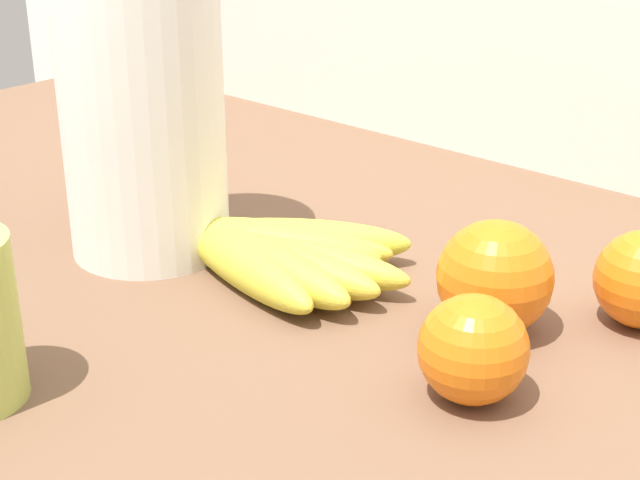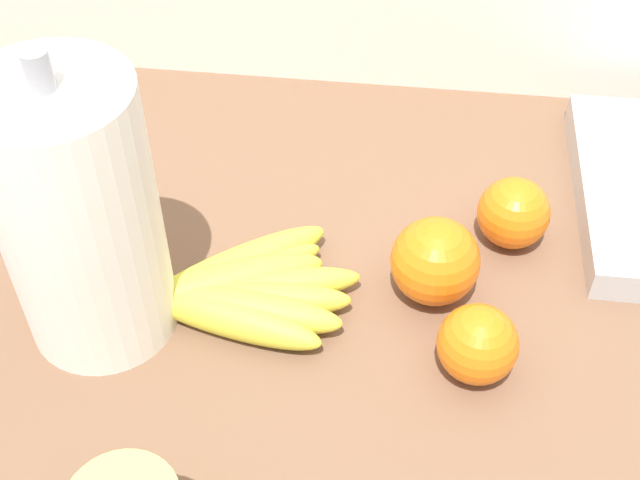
% 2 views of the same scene
% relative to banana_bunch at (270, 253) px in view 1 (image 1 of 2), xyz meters
% --- Properties ---
extents(wall_back, '(1.95, 0.06, 1.30)m').
position_rel_banana_bunch_xyz_m(wall_back, '(0.13, 0.38, -0.27)').
color(wall_back, silver).
rests_on(wall_back, ground).
extents(banana_bunch, '(0.21, 0.16, 0.04)m').
position_rel_banana_bunch_xyz_m(banana_bunch, '(0.00, 0.00, 0.00)').
color(banana_bunch, gold).
rests_on(banana_bunch, counter).
extents(orange_back_right, '(0.08, 0.08, 0.08)m').
position_rel_banana_bunch_xyz_m(orange_back_right, '(0.17, 0.04, 0.02)').
color(orange_back_right, orange).
rests_on(orange_back_right, counter).
extents(orange_front, '(0.07, 0.07, 0.07)m').
position_rel_banana_bunch_xyz_m(orange_front, '(0.21, -0.04, 0.02)').
color(orange_front, orange).
rests_on(orange_front, counter).
extents(paper_towel_roll, '(0.13, 0.13, 0.27)m').
position_rel_banana_bunch_xyz_m(paper_towel_roll, '(-0.11, -0.03, 0.10)').
color(paper_towel_roll, white).
rests_on(paper_towel_roll, counter).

